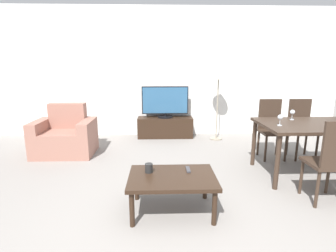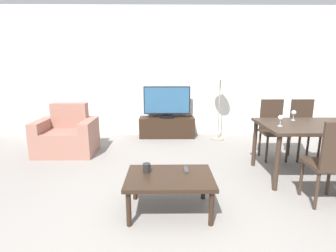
% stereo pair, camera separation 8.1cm
% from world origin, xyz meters
% --- Properties ---
extents(wall_back, '(7.54, 0.06, 2.70)m').
position_xyz_m(wall_back, '(0.00, 3.97, 1.35)').
color(wall_back, white).
rests_on(wall_back, ground_plane).
extents(armchair, '(0.99, 0.71, 0.86)m').
position_xyz_m(armchair, '(-1.79, 2.69, 0.30)').
color(armchair, '#9E6B5B').
rests_on(armchair, ground_plane).
extents(tv_stand, '(1.16, 0.37, 0.43)m').
position_xyz_m(tv_stand, '(-0.03, 3.71, 0.21)').
color(tv_stand, black).
rests_on(tv_stand, ground_plane).
extents(tv, '(0.97, 0.32, 0.66)m').
position_xyz_m(tv, '(-0.03, 3.71, 0.76)').
color(tv, black).
rests_on(tv, tv_stand).
extents(coffee_table, '(0.90, 0.63, 0.40)m').
position_xyz_m(coffee_table, '(-0.03, 0.77, 0.35)').
color(coffee_table, black).
rests_on(coffee_table, ground_plane).
extents(dining_table, '(1.44, 0.94, 0.74)m').
position_xyz_m(dining_table, '(1.95, 1.64, 0.67)').
color(dining_table, '#38281E').
rests_on(dining_table, ground_plane).
extents(dining_chair_near, '(0.40, 0.40, 0.97)m').
position_xyz_m(dining_chair_near, '(1.70, 0.86, 0.53)').
color(dining_chair_near, '#38281E').
rests_on(dining_chair_near, ground_plane).
extents(dining_chair_far, '(0.40, 0.40, 0.97)m').
position_xyz_m(dining_chair_far, '(2.20, 2.43, 0.53)').
color(dining_chair_far, '#38281E').
rests_on(dining_chair_far, ground_plane).
extents(dining_chair_far_left, '(0.40, 0.40, 0.97)m').
position_xyz_m(dining_chair_far_left, '(1.70, 2.43, 0.53)').
color(dining_chair_far_left, '#38281E').
rests_on(dining_chair_far_left, ground_plane).
extents(floor_lamp, '(0.33, 0.33, 1.51)m').
position_xyz_m(floor_lamp, '(1.03, 3.51, 1.30)').
color(floor_lamp, gray).
rests_on(floor_lamp, ground_plane).
extents(remote_primary, '(0.04, 0.15, 0.02)m').
position_xyz_m(remote_primary, '(0.15, 0.91, 0.41)').
color(remote_primary, '#38383D').
rests_on(remote_primary, coffee_table).
extents(cup_white_near, '(0.08, 0.08, 0.10)m').
position_xyz_m(cup_white_near, '(-0.27, 0.87, 0.45)').
color(cup_white_near, black).
rests_on(cup_white_near, coffee_table).
extents(wine_glass_left, '(0.07, 0.07, 0.15)m').
position_xyz_m(wine_glass_left, '(1.77, 1.91, 0.85)').
color(wine_glass_left, silver).
rests_on(wine_glass_left, dining_table).
extents(wine_glass_center, '(0.07, 0.07, 0.15)m').
position_xyz_m(wine_glass_center, '(1.42, 1.55, 0.85)').
color(wine_glass_center, silver).
rests_on(wine_glass_center, dining_table).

